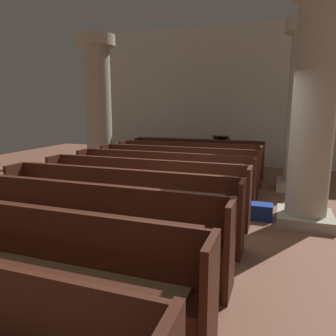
{
  "coord_description": "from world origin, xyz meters",
  "views": [
    {
      "loc": [
        1.25,
        -4.75,
        1.93
      ],
      "look_at": [
        -0.81,
        1.1,
        0.75
      ],
      "focal_mm": 34.31,
      "sensor_mm": 36.0,
      "label": 1
    }
  ],
  "objects_px": {
    "pillar_far_side": "(98,104)",
    "kneeler_box_blue": "(260,211)",
    "pew_row_3": "(162,176)",
    "pillar_aisle_side": "(304,104)",
    "pew_row_0": "(197,156)",
    "pew_row_5": "(116,202)",
    "pew_row_1": "(188,161)",
    "pew_row_2": "(176,168)",
    "pillar_aisle_rear": "(314,102)",
    "lectern": "(220,155)",
    "pew_row_6": "(77,224)",
    "pew_row_4": "(142,187)",
    "pew_row_7": "(16,260)"
  },
  "relations": [
    {
      "from": "pew_row_6",
      "to": "lectern",
      "type": "bearing_deg",
      "value": 85.55
    },
    {
      "from": "pew_row_6",
      "to": "lectern",
      "type": "height_order",
      "value": "lectern"
    },
    {
      "from": "pew_row_1",
      "to": "pew_row_2",
      "type": "height_order",
      "value": "same"
    },
    {
      "from": "pillar_far_side",
      "to": "lectern",
      "type": "relative_size",
      "value": 3.57
    },
    {
      "from": "pillar_far_side",
      "to": "pillar_aisle_rear",
      "type": "xyz_separation_m",
      "value": [
        5.4,
        -2.45,
        0.0
      ]
    },
    {
      "from": "pew_row_0",
      "to": "pillar_aisle_rear",
      "type": "relative_size",
      "value": 0.97
    },
    {
      "from": "pillar_aisle_side",
      "to": "pillar_far_side",
      "type": "xyz_separation_m",
      "value": [
        -5.4,
        0.02,
        0.0
      ]
    },
    {
      "from": "pillar_aisle_side",
      "to": "lectern",
      "type": "bearing_deg",
      "value": 140.87
    },
    {
      "from": "pew_row_2",
      "to": "pew_row_4",
      "type": "distance_m",
      "value": 1.94
    },
    {
      "from": "kneeler_box_blue",
      "to": "lectern",
      "type": "bearing_deg",
      "value": 109.15
    },
    {
      "from": "pew_row_0",
      "to": "pew_row_5",
      "type": "height_order",
      "value": "same"
    },
    {
      "from": "pew_row_3",
      "to": "pillar_aisle_rear",
      "type": "height_order",
      "value": "pillar_aisle_rear"
    },
    {
      "from": "pillar_far_side",
      "to": "pew_row_1",
      "type": "bearing_deg",
      "value": -2.35
    },
    {
      "from": "pew_row_2",
      "to": "pew_row_3",
      "type": "height_order",
      "value": "same"
    },
    {
      "from": "pew_row_5",
      "to": "pillar_aisle_side",
      "type": "distance_m",
      "value": 5.03
    },
    {
      "from": "pew_row_2",
      "to": "lectern",
      "type": "bearing_deg",
      "value": 79.58
    },
    {
      "from": "pew_row_5",
      "to": "pillar_aisle_rear",
      "type": "height_order",
      "value": "pillar_aisle_rear"
    },
    {
      "from": "pew_row_5",
      "to": "lectern",
      "type": "distance_m",
      "value": 5.79
    },
    {
      "from": "pillar_aisle_side",
      "to": "pillar_aisle_rear",
      "type": "relative_size",
      "value": 1.0
    },
    {
      "from": "pew_row_4",
      "to": "pillar_far_side",
      "type": "bearing_deg",
      "value": 131.52
    },
    {
      "from": "lectern",
      "to": "pew_row_5",
      "type": "bearing_deg",
      "value": -95.2
    },
    {
      "from": "pew_row_1",
      "to": "lectern",
      "type": "xyz_separation_m",
      "value": [
        0.52,
        1.88,
        -0.08
      ]
    },
    {
      "from": "pew_row_6",
      "to": "lectern",
      "type": "xyz_separation_m",
      "value": [
        0.52,
        6.73,
        -0.08
      ]
    },
    {
      "from": "kneeler_box_blue",
      "to": "pillar_aisle_rear",
      "type": "bearing_deg",
      "value": 1.89
    },
    {
      "from": "kneeler_box_blue",
      "to": "pew_row_0",
      "type": "bearing_deg",
      "value": 120.94
    },
    {
      "from": "pew_row_3",
      "to": "lectern",
      "type": "relative_size",
      "value": 3.45
    },
    {
      "from": "kneeler_box_blue",
      "to": "pillar_aisle_side",
      "type": "bearing_deg",
      "value": 73.58
    },
    {
      "from": "pew_row_2",
      "to": "kneeler_box_blue",
      "type": "bearing_deg",
      "value": -34.9
    },
    {
      "from": "pew_row_7",
      "to": "pillar_aisle_side",
      "type": "xyz_separation_m",
      "value": [
        2.72,
        5.91,
        1.47
      ]
    },
    {
      "from": "pillar_aisle_rear",
      "to": "pew_row_0",
      "type": "bearing_deg",
      "value": 129.44
    },
    {
      "from": "pillar_far_side",
      "to": "kneeler_box_blue",
      "type": "bearing_deg",
      "value": -27.91
    },
    {
      "from": "pew_row_2",
      "to": "pew_row_5",
      "type": "distance_m",
      "value": 2.91
    },
    {
      "from": "pew_row_7",
      "to": "lectern",
      "type": "distance_m",
      "value": 7.72
    },
    {
      "from": "pew_row_0",
      "to": "kneeler_box_blue",
      "type": "relative_size",
      "value": 8.87
    },
    {
      "from": "lectern",
      "to": "pew_row_2",
      "type": "bearing_deg",
      "value": -100.42
    },
    {
      "from": "pew_row_1",
      "to": "pillar_aisle_side",
      "type": "height_order",
      "value": "pillar_aisle_side"
    },
    {
      "from": "pew_row_4",
      "to": "pillar_far_side",
      "type": "xyz_separation_m",
      "value": [
        -2.67,
        3.02,
        1.47
      ]
    },
    {
      "from": "lectern",
      "to": "pew_row_6",
      "type": "bearing_deg",
      "value": -94.45
    },
    {
      "from": "pew_row_6",
      "to": "pillar_far_side",
      "type": "bearing_deg",
      "value": 118.33
    },
    {
      "from": "pew_row_5",
      "to": "kneeler_box_blue",
      "type": "distance_m",
      "value": 2.54
    },
    {
      "from": "pew_row_6",
      "to": "pillar_far_side",
      "type": "relative_size",
      "value": 0.97
    },
    {
      "from": "pew_row_3",
      "to": "pew_row_0",
      "type": "bearing_deg",
      "value": 90.0
    },
    {
      "from": "pew_row_4",
      "to": "pillar_far_side",
      "type": "distance_m",
      "value": 4.29
    },
    {
      "from": "pew_row_7",
      "to": "kneeler_box_blue",
      "type": "distance_m",
      "value": 4.01
    },
    {
      "from": "kneeler_box_blue",
      "to": "pew_row_7",
      "type": "bearing_deg",
      "value": -120.05
    },
    {
      "from": "pew_row_2",
      "to": "pew_row_7",
      "type": "xyz_separation_m",
      "value": [
        0.0,
        -4.85,
        0.0
      ]
    },
    {
      "from": "pew_row_2",
      "to": "lectern",
      "type": "height_order",
      "value": "lectern"
    },
    {
      "from": "pew_row_5",
      "to": "kneeler_box_blue",
      "type": "bearing_deg",
      "value": 37.16
    },
    {
      "from": "pew_row_1",
      "to": "kneeler_box_blue",
      "type": "height_order",
      "value": "pew_row_1"
    },
    {
      "from": "pew_row_3",
      "to": "pillar_aisle_side",
      "type": "height_order",
      "value": "pillar_aisle_side"
    }
  ]
}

